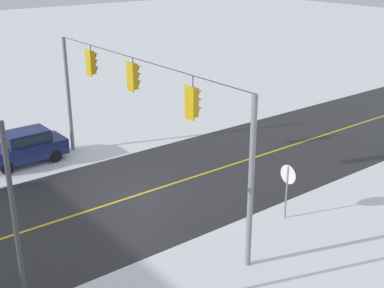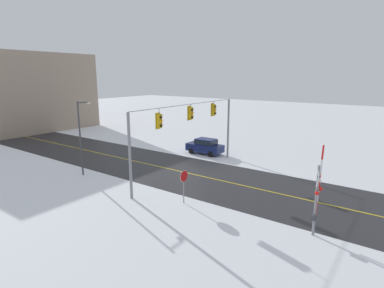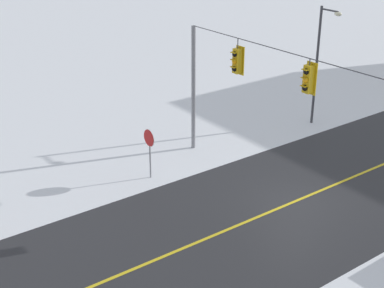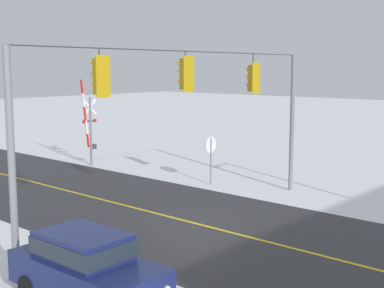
# 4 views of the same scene
# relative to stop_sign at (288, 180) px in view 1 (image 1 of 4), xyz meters

# --- Properties ---
(ground_plane) EXTENTS (160.00, 160.00, 0.00)m
(ground_plane) POSITION_rel_stop_sign_xyz_m (5.49, 3.57, -1.71)
(ground_plane) COLOR white
(road_asphalt) EXTENTS (9.00, 80.00, 0.01)m
(road_asphalt) POSITION_rel_stop_sign_xyz_m (5.49, 9.57, -1.71)
(road_asphalt) COLOR #28282B
(road_asphalt) RESTS_ON ground
(lane_centre_line) EXTENTS (0.14, 72.00, 0.01)m
(lane_centre_line) POSITION_rel_stop_sign_xyz_m (5.49, 9.57, -1.70)
(lane_centre_line) COLOR gold
(lane_centre_line) RESTS_ON ground
(signal_span) EXTENTS (14.20, 0.47, 6.22)m
(signal_span) POSITION_rel_stop_sign_xyz_m (5.56, 3.56, 2.55)
(signal_span) COLOR gray
(signal_span) RESTS_ON ground
(stop_sign) EXTENTS (0.80, 0.09, 2.35)m
(stop_sign) POSITION_rel_stop_sign_xyz_m (0.00, 0.00, 0.00)
(stop_sign) COLOR gray
(stop_sign) RESTS_ON ground
(parked_car_navy) EXTENTS (1.88, 4.22, 1.74)m
(parked_car_navy) POSITION_rel_stop_sign_xyz_m (12.22, 6.28, -0.76)
(parked_car_navy) COLOR navy
(parked_car_navy) RESTS_ON ground
(streetlamp_near) EXTENTS (1.39, 0.28, 6.50)m
(streetlamp_near) POSITION_rel_stop_sign_xyz_m (-0.10, 10.98, 2.20)
(streetlamp_near) COLOR #38383D
(streetlamp_near) RESTS_ON ground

